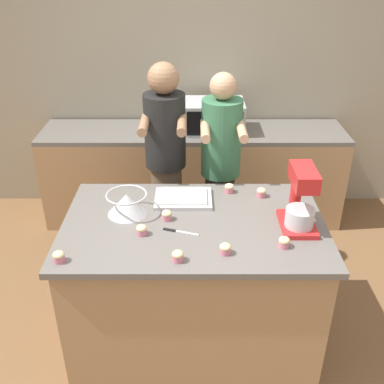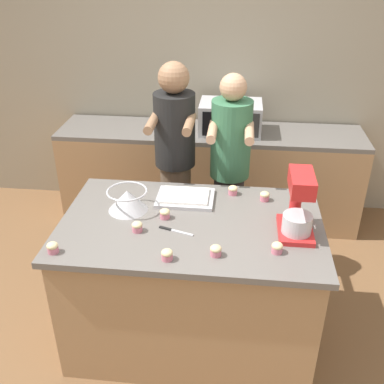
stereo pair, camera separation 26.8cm
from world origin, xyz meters
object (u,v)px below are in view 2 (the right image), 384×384
object	(u,v)px
cupcake_0	(265,196)
cupcake_7	(165,213)
baking_tray	(185,197)
knife	(174,231)
person_left	(175,166)
cupcake_2	(53,247)
cupcake_4	(216,250)
person_right	(229,174)
cupcake_1	(167,255)
cupcake_5	(277,248)
cupcake_6	(137,227)
stand_mixer	(298,208)
microwave_oven	(230,117)
cupcake_3	(233,190)
mixing_bowl	(128,199)

from	to	relation	value
cupcake_0	cupcake_7	size ratio (longest dim) A/B	1.00
baking_tray	knife	bearing A→B (deg)	-93.38
person_left	cupcake_0	distance (m)	0.81
cupcake_2	cupcake_4	size ratio (longest dim) A/B	1.00
person_right	baking_tray	distance (m)	0.59
knife	cupcake_7	world-z (taller)	cupcake_7
cupcake_1	cupcake_0	bearing A→B (deg)	52.44
person_right	cupcake_5	distance (m)	1.09
person_right	cupcake_6	xyz separation A→B (m)	(-0.51, -0.92, 0.08)
person_right	cupcake_1	xyz separation A→B (m)	(-0.29, -1.17, 0.08)
cupcake_0	cupcake_4	distance (m)	0.69
stand_mixer	baking_tray	bearing A→B (deg)	155.40
cupcake_1	cupcake_6	size ratio (longest dim) A/B	1.00
cupcake_0	cupcake_4	bearing A→B (deg)	-113.97
stand_mixer	cupcake_7	distance (m)	0.80
person_left	stand_mixer	world-z (taller)	person_left
microwave_oven	cupcake_5	size ratio (longest dim) A/B	8.73
person_left	cupcake_6	distance (m)	0.93
cupcake_6	cupcake_3	bearing A→B (deg)	43.16
mixing_bowl	knife	distance (m)	0.39
cupcake_3	cupcake_7	size ratio (longest dim) A/B	1.00
person_left	cupcake_0	bearing A→B (deg)	-35.33
cupcake_3	cupcake_2	bearing A→B (deg)	-141.38
cupcake_1	cupcake_3	distance (m)	0.83
knife	cupcake_7	size ratio (longest dim) A/B	3.41
person_right	cupcake_6	distance (m)	1.05
cupcake_4	person_left	bearing A→B (deg)	108.97
stand_mixer	cupcake_4	xyz separation A→B (m)	(-0.45, -0.27, -0.14)
cupcake_6	cupcake_5	bearing A→B (deg)	-8.66
stand_mixer	cupcake_5	size ratio (longest dim) A/B	6.16
microwave_oven	cupcake_3	distance (m)	1.21
stand_mixer	cupcake_2	size ratio (longest dim) A/B	6.16
cupcake_4	cupcake_7	world-z (taller)	same
microwave_oven	cupcake_4	bearing A→B (deg)	-90.29
microwave_oven	knife	distance (m)	1.72
cupcake_1	cupcake_7	distance (m)	0.42
cupcake_6	cupcake_7	bearing A→B (deg)	49.64
knife	cupcake_3	world-z (taller)	cupcake_3
stand_mixer	cupcake_2	world-z (taller)	stand_mixer
microwave_oven	cupcake_1	bearing A→B (deg)	-97.69
baking_tray	cupcake_4	xyz separation A→B (m)	(0.24, -0.58, 0.01)
person_left	cupcake_6	world-z (taller)	person_left
baking_tray	cupcake_3	size ratio (longest dim) A/B	5.93
cupcake_4	mixing_bowl	bearing A→B (deg)	144.31
mixing_bowl	microwave_oven	size ratio (longest dim) A/B	0.47
mixing_bowl	baking_tray	xyz separation A→B (m)	(0.35, 0.16, -0.06)
cupcake_1	person_right	bearing A→B (deg)	75.95
stand_mixer	cupcake_0	size ratio (longest dim) A/B	6.16
mixing_bowl	cupcake_4	distance (m)	0.72
person_right	mixing_bowl	distance (m)	0.93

